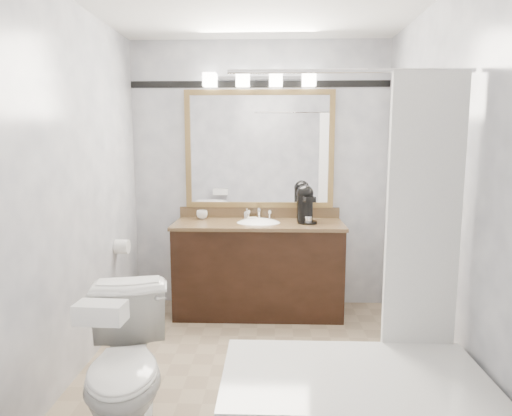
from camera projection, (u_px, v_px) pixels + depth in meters
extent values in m
cube|color=tan|center=(254.00, 366.00, 3.24)|extent=(2.40, 2.60, 0.01)
cube|color=silver|center=(259.00, 176.00, 4.35)|extent=(2.40, 0.01, 2.50)
cube|color=silver|center=(241.00, 228.00, 1.77)|extent=(2.40, 0.01, 2.50)
cube|color=silver|center=(77.00, 190.00, 3.10)|extent=(0.01, 2.60, 2.50)
cube|color=silver|center=(436.00, 192.00, 3.02)|extent=(0.01, 2.60, 2.50)
cube|color=black|center=(258.00, 270.00, 4.19)|extent=(1.50, 0.55, 0.82)
cube|color=olive|center=(258.00, 224.00, 4.12)|extent=(1.53, 0.58, 0.03)
cube|color=olive|center=(259.00, 212.00, 4.38)|extent=(1.53, 0.03, 0.10)
ellipsoid|color=white|center=(258.00, 226.00, 4.12)|extent=(0.44, 0.34, 0.14)
cube|color=olive|center=(259.00, 92.00, 4.21)|extent=(1.40, 0.04, 0.05)
cube|color=olive|center=(259.00, 205.00, 4.36)|extent=(1.40, 0.04, 0.05)
cube|color=olive|center=(188.00, 149.00, 4.31)|extent=(0.05, 0.04, 1.00)
cube|color=olive|center=(331.00, 150.00, 4.26)|extent=(0.05, 0.04, 1.00)
cube|color=white|center=(259.00, 149.00, 4.29)|extent=(1.30, 0.01, 1.00)
cube|color=silver|center=(259.00, 78.00, 4.18)|extent=(0.90, 0.05, 0.03)
cube|color=white|center=(210.00, 80.00, 4.15)|extent=(0.12, 0.12, 0.12)
cube|color=white|center=(243.00, 80.00, 4.14)|extent=(0.12, 0.12, 0.12)
cube|color=white|center=(276.00, 80.00, 4.13)|extent=(0.12, 0.12, 0.12)
cube|color=white|center=(309.00, 79.00, 4.12)|extent=(0.12, 0.12, 0.12)
cube|color=black|center=(259.00, 84.00, 4.21)|extent=(2.40, 0.01, 0.06)
cube|color=white|center=(353.00, 415.00, 2.28)|extent=(1.30, 0.72, 0.45)
cylinder|color=silver|center=(350.00, 71.00, 2.40)|extent=(1.30, 0.02, 0.02)
cube|color=white|center=(424.00, 216.00, 2.49)|extent=(0.40, 0.04, 1.55)
cylinder|color=white|center=(122.00, 247.00, 3.84)|extent=(0.11, 0.12, 0.12)
imported|color=white|center=(127.00, 369.00, 2.41)|extent=(0.60, 0.84, 0.78)
cube|color=white|center=(101.00, 312.00, 2.04)|extent=(0.23, 0.13, 0.09)
cylinder|color=black|center=(307.00, 222.00, 4.08)|extent=(0.18, 0.18, 0.02)
cylinder|color=black|center=(305.00, 207.00, 4.12)|extent=(0.15, 0.15, 0.25)
sphere|color=black|center=(305.00, 193.00, 4.10)|extent=(0.15, 0.15, 0.15)
cube|color=black|center=(309.00, 199.00, 4.03)|extent=(0.13, 0.13, 0.05)
cylinder|color=silver|center=(308.00, 219.00, 4.06)|extent=(0.06, 0.06, 0.06)
imported|color=white|center=(202.00, 215.00, 4.30)|extent=(0.14, 0.14, 0.08)
imported|color=white|center=(247.00, 213.00, 4.34)|extent=(0.05, 0.05, 0.09)
cube|color=beige|center=(252.00, 219.00, 4.24)|extent=(0.10, 0.08, 0.03)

